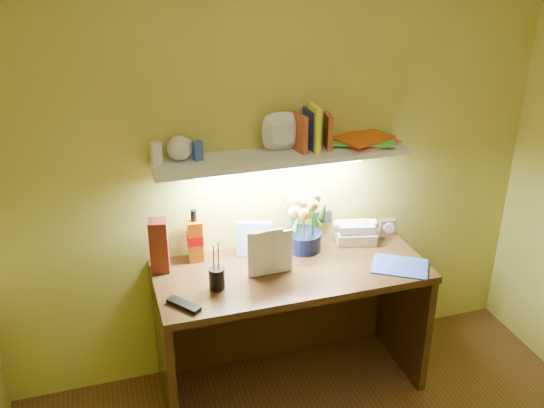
# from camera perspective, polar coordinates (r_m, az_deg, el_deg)

# --- Properties ---
(desk) EXTENTS (1.40, 0.60, 0.75)m
(desk) POSITION_cam_1_polar(r_m,az_deg,el_deg) (3.34, 1.77, -11.59)
(desk) COLOR #311E0D
(desk) RESTS_ON ground
(flower_bouquet) EXTENTS (0.25, 0.25, 0.35)m
(flower_bouquet) POSITION_cam_1_polar(r_m,az_deg,el_deg) (3.24, 3.01, -1.52)
(flower_bouquet) COLOR #091135
(flower_bouquet) RESTS_ON desk
(telephone) EXTENTS (0.25, 0.21, 0.13)m
(telephone) POSITION_cam_1_polar(r_m,az_deg,el_deg) (3.40, 7.87, -2.46)
(telephone) COLOR beige
(telephone) RESTS_ON desk
(desk_clock) EXTENTS (0.10, 0.06, 0.09)m
(desk_clock) POSITION_cam_1_polar(r_m,az_deg,el_deg) (3.51, 10.80, -2.09)
(desk_clock) COLOR silver
(desk_clock) RESTS_ON desk
(whisky_bottle) EXTENTS (0.08, 0.08, 0.29)m
(whisky_bottle) POSITION_cam_1_polar(r_m,az_deg,el_deg) (3.17, -7.28, -2.93)
(whisky_bottle) COLOR #A94706
(whisky_bottle) RESTS_ON desk
(whisky_box) EXTENTS (0.11, 0.11, 0.28)m
(whisky_box) POSITION_cam_1_polar(r_m,az_deg,el_deg) (3.10, -10.57, -3.89)
(whisky_box) COLOR maroon
(whisky_box) RESTS_ON desk
(pen_cup) EXTENTS (0.08, 0.08, 0.19)m
(pen_cup) POSITION_cam_1_polar(r_m,az_deg,el_deg) (2.94, -5.25, -6.35)
(pen_cup) COLOR black
(pen_cup) RESTS_ON desk
(art_card) EXTENTS (0.19, 0.09, 0.19)m
(art_card) POSITION_cam_1_polar(r_m,az_deg,el_deg) (3.21, -1.68, -3.30)
(art_card) COLOR white
(art_card) RESTS_ON desk
(tv_remote) EXTENTS (0.15, 0.17, 0.02)m
(tv_remote) POSITION_cam_1_polar(r_m,az_deg,el_deg) (2.87, -8.31, -9.36)
(tv_remote) COLOR black
(tv_remote) RESTS_ON desk
(blue_folder) EXTENTS (0.35, 0.32, 0.01)m
(blue_folder) POSITION_cam_1_polar(r_m,az_deg,el_deg) (3.21, 11.95, -5.75)
(blue_folder) COLOR #3354B8
(blue_folder) RESTS_ON desk
(desk_book_a) EXTENTS (0.19, 0.03, 0.25)m
(desk_book_a) POSITION_cam_1_polar(r_m,az_deg,el_deg) (3.00, -2.30, -4.88)
(desk_book_a) COLOR white
(desk_book_a) RESTS_ON desk
(desk_book_b) EXTENTS (0.17, 0.03, 0.24)m
(desk_book_b) POSITION_cam_1_polar(r_m,az_deg,el_deg) (3.02, -1.17, -4.77)
(desk_book_b) COLOR white
(desk_book_b) RESTS_ON desk
(wall_shelf) EXTENTS (1.30, 0.34, 0.26)m
(wall_shelf) POSITION_cam_1_polar(r_m,az_deg,el_deg) (3.05, 1.21, 5.21)
(wall_shelf) COLOR white
(wall_shelf) RESTS_ON ground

